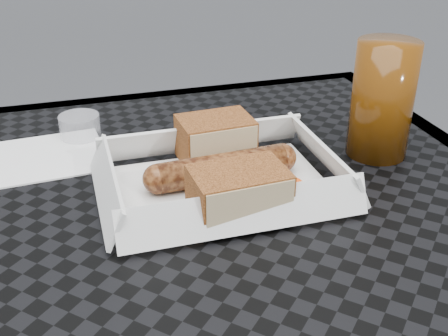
{
  "coord_description": "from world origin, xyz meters",
  "views": [
    {
      "loc": [
        -0.06,
        -0.4,
        1.04
      ],
      "look_at": [
        0.08,
        0.08,
        0.78
      ],
      "focal_mm": 45.0,
      "sensor_mm": 36.0,
      "label": 1
    }
  ],
  "objects_px": {
    "patio_table": "(164,315)",
    "bratwurst": "(222,168)",
    "food_tray": "(221,187)",
    "drink_glass": "(382,100)"
  },
  "relations": [
    {
      "from": "patio_table",
      "to": "bratwurst",
      "type": "distance_m",
      "value": 0.16
    },
    {
      "from": "food_tray",
      "to": "drink_glass",
      "type": "height_order",
      "value": "drink_glass"
    },
    {
      "from": "bratwurst",
      "to": "food_tray",
      "type": "bearing_deg",
      "value": -111.71
    },
    {
      "from": "bratwurst",
      "to": "drink_glass",
      "type": "height_order",
      "value": "drink_glass"
    },
    {
      "from": "food_tray",
      "to": "drink_glass",
      "type": "distance_m",
      "value": 0.21
    },
    {
      "from": "bratwurst",
      "to": "drink_glass",
      "type": "distance_m",
      "value": 0.2
    },
    {
      "from": "patio_table",
      "to": "food_tray",
      "type": "bearing_deg",
      "value": 46.82
    },
    {
      "from": "patio_table",
      "to": "drink_glass",
      "type": "xyz_separation_m",
      "value": [
        0.28,
        0.12,
        0.14
      ]
    },
    {
      "from": "patio_table",
      "to": "drink_glass",
      "type": "bearing_deg",
      "value": 22.72
    },
    {
      "from": "food_tray",
      "to": "bratwurst",
      "type": "bearing_deg",
      "value": 68.29
    }
  ]
}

